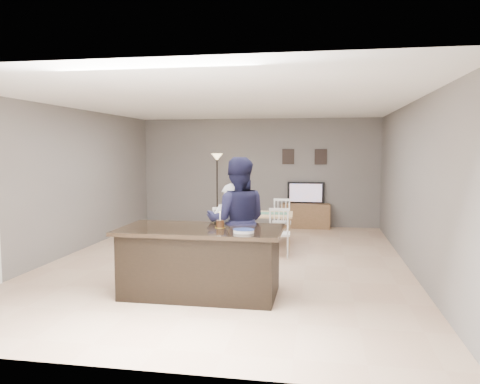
% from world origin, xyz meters
% --- Properties ---
extents(floor, '(8.00, 8.00, 0.00)m').
position_xyz_m(floor, '(0.00, 0.00, 0.00)').
color(floor, tan).
rests_on(floor, ground).
extents(room_shell, '(8.00, 8.00, 8.00)m').
position_xyz_m(room_shell, '(0.00, 0.00, 1.68)').
color(room_shell, slate).
rests_on(room_shell, floor).
extents(kitchen_island, '(2.15, 1.10, 0.90)m').
position_xyz_m(kitchen_island, '(0.00, -1.80, 0.45)').
color(kitchen_island, black).
rests_on(kitchen_island, floor).
extents(tv_console, '(1.20, 0.40, 0.60)m').
position_xyz_m(tv_console, '(1.20, 3.77, 0.30)').
color(tv_console, brown).
rests_on(tv_console, floor).
extents(television, '(0.91, 0.12, 0.53)m').
position_xyz_m(television, '(1.20, 3.84, 0.86)').
color(television, black).
rests_on(television, tv_console).
extents(tv_screen_glow, '(0.78, 0.00, 0.78)m').
position_xyz_m(tv_screen_glow, '(1.20, 3.76, 0.87)').
color(tv_screen_glow, '#D16117').
rests_on(tv_screen_glow, tv_console).
extents(picture_frames, '(1.10, 0.02, 0.38)m').
position_xyz_m(picture_frames, '(1.15, 3.98, 1.75)').
color(picture_frames, black).
rests_on(picture_frames, room_shell).
extents(woman, '(0.59, 0.45, 1.46)m').
position_xyz_m(woman, '(0.29, -1.25, 0.73)').
color(woman, '#B3B2B7').
rests_on(woman, floor).
extents(man, '(0.98, 0.81, 1.83)m').
position_xyz_m(man, '(0.39, -1.25, 0.92)').
color(man, '#171732').
rests_on(man, floor).
extents(birthday_cake, '(0.14, 0.14, 0.22)m').
position_xyz_m(birthday_cake, '(0.25, -1.73, 0.95)').
color(birthday_cake, gold).
rests_on(birthday_cake, kitchen_island).
extents(plate_stack, '(0.27, 0.27, 0.04)m').
position_xyz_m(plate_stack, '(0.62, -2.04, 0.92)').
color(plate_stack, white).
rests_on(plate_stack, kitchen_island).
extents(dining_table, '(1.52, 1.73, 0.90)m').
position_xyz_m(dining_table, '(0.29, 1.21, 0.57)').
color(dining_table, tan).
rests_on(dining_table, floor).
extents(floor_lamp, '(0.27, 0.27, 1.83)m').
position_xyz_m(floor_lamp, '(-0.98, 3.57, 1.42)').
color(floor_lamp, black).
rests_on(floor_lamp, floor).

